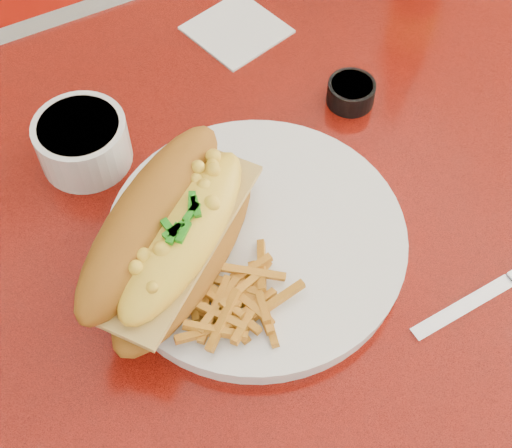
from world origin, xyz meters
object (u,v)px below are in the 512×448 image
booth_bench_far (72,76)px  gravy_ramekin (83,141)px  dinner_plate (256,240)px  fork (292,243)px  knife (503,283)px  diner_table (249,302)px  sauce_cup_right (351,92)px  mac_hoagie (172,234)px

booth_bench_far → gravy_ramekin: booth_bench_far is taller
booth_bench_far → gravy_ramekin: 0.83m
dinner_plate → fork: same height
dinner_plate → knife: bearing=-39.0°
booth_bench_far → diner_table: bearing=-90.0°
booth_bench_far → dinner_plate: bearing=-90.2°
fork → knife: fork is taller
gravy_ramekin → knife: size_ratio=0.63×
diner_table → booth_bench_far: (0.00, 0.81, -0.32)m
diner_table → fork: size_ratio=8.30×
fork → sauce_cup_right: bearing=-68.5°
booth_bench_far → mac_hoagie: size_ratio=4.68×
mac_hoagie → knife: bearing=-67.7°
booth_bench_far → gravy_ramekin: bearing=-99.7°
gravy_ramekin → knife: (0.30, -0.34, -0.03)m
booth_bench_far → fork: 1.00m
gravy_ramekin → knife: 0.46m
mac_hoagie → diner_table: bearing=-29.0°
mac_hoagie → sauce_cup_right: (0.27, 0.11, -0.05)m
sauce_cup_right → booth_bench_far: bearing=104.9°
booth_bench_far → sauce_cup_right: 0.89m
gravy_ramekin → knife: gravy_ramekin is taller
booth_bench_far → knife: (0.19, -0.99, 0.49)m
diner_table → knife: (0.19, -0.18, 0.16)m
dinner_plate → mac_hoagie: 0.10m
dinner_plate → sauce_cup_right: size_ratio=6.52×
gravy_ramekin → dinner_plate: bearing=-60.1°
mac_hoagie → knife: (0.27, -0.17, -0.06)m
booth_bench_far → sauce_cup_right: booth_bench_far is taller
diner_table → dinner_plate: 0.17m
diner_table → mac_hoagie: mac_hoagie is taller
dinner_plate → knife: 0.25m
mac_hoagie → gravy_ramekin: 0.18m
booth_bench_far → dinner_plate: size_ratio=3.17×
fork → knife: bearing=-148.6°
booth_bench_far → sauce_cup_right: (0.19, -0.71, 0.50)m
mac_hoagie → fork: (0.11, -0.04, -0.04)m
diner_table → sauce_cup_right: (0.19, 0.10, 0.18)m
fork → mac_hoagie: bearing=50.6°
mac_hoagie → fork: bearing=-55.2°
sauce_cup_right → knife: bearing=-90.2°
booth_bench_far → mac_hoagie: bearing=-95.8°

